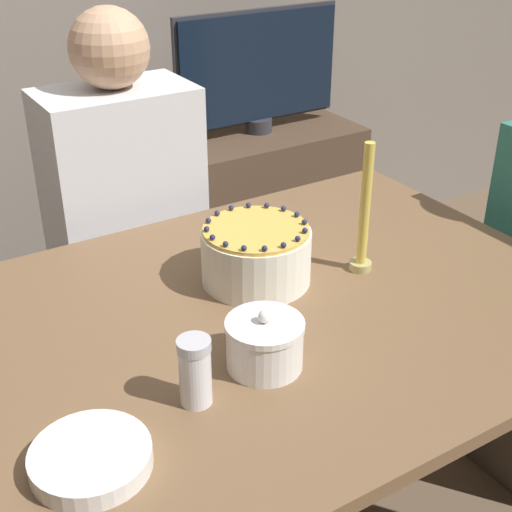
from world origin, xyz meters
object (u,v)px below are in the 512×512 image
sugar_bowl (265,344)px  sugar_shaker (195,371)px  candle (364,220)px  tv_monitor (258,69)px  person_man_blue_shirt (130,263)px  cake (256,254)px

sugar_bowl → sugar_shaker: bearing=-171.0°
candle → tv_monitor: 1.21m
sugar_bowl → person_man_blue_shirt: 0.88m
tv_monitor → candle: bearing=-111.0°
cake → tv_monitor: tv_monitor is taller
person_man_blue_shirt → tv_monitor: (0.72, 0.47, 0.36)m
sugar_bowl → tv_monitor: tv_monitor is taller
candle → tv_monitor: size_ratio=0.45×
sugar_shaker → candle: 0.56m
person_man_blue_shirt → tv_monitor: size_ratio=1.90×
sugar_bowl → candle: (0.37, 0.18, 0.07)m
sugar_bowl → candle: candle is taller
sugar_shaker → tv_monitor: 1.64m
candle → tv_monitor: (0.43, 1.12, 0.03)m
sugar_bowl → candle: bearing=26.4°
candle → person_man_blue_shirt: size_ratio=0.24×
person_man_blue_shirt → cake: bearing=96.9°
cake → person_man_blue_shirt: (-0.07, 0.58, -0.27)m
cake → candle: 0.24m
person_man_blue_shirt → tv_monitor: 0.93m
sugar_shaker → candle: bearing=21.8°
cake → person_man_blue_shirt: person_man_blue_shirt is taller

